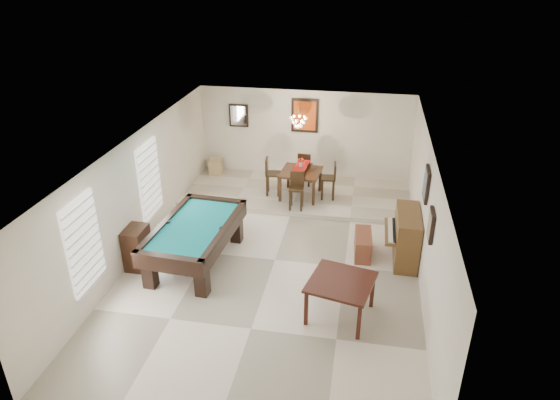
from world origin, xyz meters
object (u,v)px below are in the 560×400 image
(square_table, at_px, (340,298))
(apothecary_chest, at_px, (137,248))
(dining_chair_north, at_px, (305,168))
(flower_vase, at_px, (301,162))
(piano_bench, at_px, (363,244))
(dining_chair_west, at_px, (273,176))
(dining_chair_east, at_px, (328,181))
(chandelier, at_px, (298,118))
(upright_piano, at_px, (400,236))
(dining_chair_south, at_px, (296,191))
(dining_table, at_px, (301,182))
(corner_bench, at_px, (216,166))
(pool_table, at_px, (196,244))

(square_table, bearing_deg, apothecary_chest, 168.71)
(dining_chair_north, bearing_deg, flower_vase, 94.60)
(piano_bench, xyz_separation_m, dining_chair_west, (-2.46, 2.44, 0.38))
(piano_bench, height_order, dining_chair_north, dining_chair_north)
(dining_chair_east, relative_size, chandelier, 1.64)
(upright_piano, bearing_deg, dining_chair_south, 145.43)
(square_table, relative_size, chandelier, 1.82)
(dining_table, height_order, dining_chair_south, dining_chair_south)
(flower_vase, distance_m, dining_chair_south, 0.89)
(flower_vase, bearing_deg, corner_bench, 156.82)
(dining_table, relative_size, dining_chair_south, 1.06)
(dining_chair_south, bearing_deg, flower_vase, 87.60)
(dining_chair_west, bearing_deg, piano_bench, -141.02)
(dining_table, height_order, dining_chair_west, dining_chair_west)
(dining_chair_east, bearing_deg, corner_bench, -114.24)
(square_table, bearing_deg, dining_chair_north, 104.25)
(dining_table, distance_m, dining_chair_east, 0.73)
(dining_chair_east, relative_size, corner_bench, 2.18)
(dining_chair_south, xyz_separation_m, corner_bench, (-2.68, 1.89, -0.27))
(dining_chair_south, bearing_deg, corner_bench, 142.39)
(upright_piano, xyz_separation_m, dining_chair_east, (-1.77, 2.47, 0.06))
(dining_table, height_order, dining_chair_east, dining_chair_east)
(piano_bench, bearing_deg, square_table, -99.09)
(pool_table, distance_m, dining_table, 3.80)
(apothecary_chest, xyz_separation_m, dining_table, (2.89, 3.74, 0.09))
(apothecary_chest, height_order, dining_chair_south, dining_chair_south)
(square_table, distance_m, corner_bench, 7.04)
(upright_piano, xyz_separation_m, dining_chair_west, (-3.23, 2.46, 0.08))
(upright_piano, relative_size, corner_bench, 2.92)
(dining_chair_south, distance_m, corner_bench, 3.29)
(dining_chair_south, xyz_separation_m, dining_chair_east, (0.72, 0.76, 0.02))
(dining_chair_north, relative_size, chandelier, 1.60)
(chandelier, bearing_deg, apothecary_chest, -125.22)
(flower_vase, xyz_separation_m, corner_bench, (-2.68, 1.15, -0.76))
(piano_bench, bearing_deg, corner_bench, 140.88)
(chandelier, bearing_deg, pool_table, -114.52)
(corner_bench, bearing_deg, piano_bench, -39.12)
(pool_table, bearing_deg, piano_bench, 18.80)
(pool_table, height_order, upright_piano, upright_piano)
(piano_bench, bearing_deg, apothecary_chest, -164.24)
(dining_chair_north, bearing_deg, dining_chair_south, 95.24)
(dining_chair_west, distance_m, chandelier, 1.70)
(dining_table, bearing_deg, dining_chair_north, 88.74)
(flower_vase, relative_size, dining_chair_west, 0.25)
(piano_bench, height_order, dining_table, dining_table)
(dining_chair_west, bearing_deg, chandelier, -78.93)
(upright_piano, bearing_deg, apothecary_chest, -166.61)
(dining_table, bearing_deg, chandelier, 120.47)
(upright_piano, xyz_separation_m, dining_table, (-2.49, 2.46, -0.01))
(square_table, bearing_deg, pool_table, 158.59)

